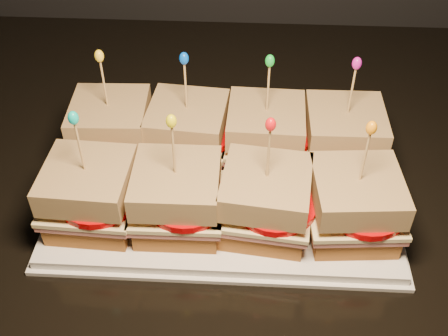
{
  "coord_description": "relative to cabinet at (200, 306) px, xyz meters",
  "views": [
    {
      "loc": [
        -0.52,
        0.96,
        1.45
      ],
      "look_at": [
        -0.55,
        1.5,
        0.96
      ],
      "focal_mm": 45.0,
      "sensor_mm": 36.0,
      "label": 1
    }
  ],
  "objects": [
    {
      "name": "cabinet",
      "position": [
        0.0,
        0.0,
        0.0
      ],
      "size": [
        2.15,
        0.71,
        0.87
      ],
      "primitive_type": "cube",
      "color": "black",
      "rests_on": "ground"
    },
    {
      "name": "granite_slab",
      "position": [
        0.0,
        -0.0,
        0.45
      ],
      "size": [
        2.19,
        0.75,
        0.03
      ],
      "primitive_type": "cube",
      "color": "black",
      "rests_on": "cabinet"
    },
    {
      "name": "platter",
      "position": [
        0.06,
        -0.14,
        0.48
      ],
      "size": [
        0.45,
        0.28,
        0.02
      ],
      "primitive_type": "cube",
      "color": "white",
      "rests_on": "granite_slab"
    },
    {
      "name": "platter_rim",
      "position": [
        0.06,
        -0.14,
        0.47
      ],
      "size": [
        0.46,
        0.29,
        0.01
      ],
      "primitive_type": "cube",
      "color": "white",
      "rests_on": "granite_slab"
    },
    {
      "name": "sandwich_0_bread_bot",
      "position": [
        -0.1,
        -0.07,
        0.5
      ],
      "size": [
        0.1,
        0.1,
        0.03
      ],
      "primitive_type": "cube",
      "rotation": [
        0.0,
        0.0,
        0.04
      ],
      "color": "brown",
      "rests_on": "platter"
    },
    {
      "name": "sandwich_0_ham",
      "position": [
        -0.1,
        -0.07,
        0.52
      ],
      "size": [
        0.11,
        0.11,
        0.01
      ],
      "primitive_type": "cube",
      "rotation": [
        0.0,
        0.0,
        0.04
      ],
      "color": "#B25954",
      "rests_on": "sandwich_0_bread_bot"
    },
    {
      "name": "sandwich_0_cheese",
      "position": [
        -0.1,
        -0.07,
        0.53
      ],
      "size": [
        0.12,
        0.11,
        0.01
      ],
      "primitive_type": "cube",
      "rotation": [
        0.0,
        0.0,
        0.04
      ],
      "color": "beige",
      "rests_on": "sandwich_0_ham"
    },
    {
      "name": "sandwich_0_tomato",
      "position": [
        -0.09,
        -0.08,
        0.53
      ],
      "size": [
        0.1,
        0.1,
        0.01
      ],
      "primitive_type": "cylinder",
      "color": "#BB0305",
      "rests_on": "sandwich_0_cheese"
    },
    {
      "name": "sandwich_0_bread_top",
      "position": [
        -0.1,
        -0.07,
        0.55
      ],
      "size": [
        0.11,
        0.11,
        0.03
      ],
      "primitive_type": "cube",
      "rotation": [
        0.0,
        0.0,
        0.04
      ],
      "color": "#5A330E",
      "rests_on": "sandwich_0_tomato"
    },
    {
      "name": "sandwich_0_pick",
      "position": [
        -0.1,
        -0.07,
        0.6
      ],
      "size": [
        0.0,
        0.0,
        0.09
      ],
      "primitive_type": "cylinder",
      "color": "tan",
      "rests_on": "sandwich_0_bread_top"
    },
    {
      "name": "sandwich_0_frill",
      "position": [
        -0.1,
        -0.07,
        0.65
      ],
      "size": [
        0.01,
        0.01,
        0.02
      ],
      "primitive_type": "ellipsoid",
      "color": "yellow",
      "rests_on": "sandwich_0_pick"
    },
    {
      "name": "sandwich_1_bread_bot",
      "position": [
        0.01,
        -0.07,
        0.5
      ],
      "size": [
        0.11,
        0.11,
        0.03
      ],
      "primitive_type": "cube",
      "rotation": [
        0.0,
        0.0,
        -0.09
      ],
      "color": "brown",
      "rests_on": "platter"
    },
    {
      "name": "sandwich_1_ham",
      "position": [
        0.01,
        -0.07,
        0.52
      ],
      "size": [
        0.12,
        0.12,
        0.01
      ],
      "primitive_type": "cube",
      "rotation": [
        0.0,
        0.0,
        -0.09
      ],
      "color": "#B25954",
      "rests_on": "sandwich_1_bread_bot"
    },
    {
      "name": "sandwich_1_cheese",
      "position": [
        0.01,
        -0.07,
        0.53
      ],
      "size": [
        0.12,
        0.12,
        0.01
      ],
      "primitive_type": "cube",
      "rotation": [
        0.0,
        0.0,
        -0.09
      ],
      "color": "beige",
      "rests_on": "sandwich_1_ham"
    },
    {
      "name": "sandwich_1_tomato",
      "position": [
        0.02,
        -0.08,
        0.53
      ],
      "size": [
        0.1,
        0.1,
        0.01
      ],
      "primitive_type": "cylinder",
      "color": "#BB0305",
      "rests_on": "sandwich_1_cheese"
    },
    {
      "name": "sandwich_1_bread_top",
      "position": [
        0.01,
        -0.07,
        0.55
      ],
      "size": [
        0.11,
        0.11,
        0.03
      ],
      "primitive_type": "cube",
      "rotation": [
        0.0,
        0.0,
        -0.09
      ],
      "color": "#5A330E",
      "rests_on": "sandwich_1_tomato"
    },
    {
      "name": "sandwich_1_pick",
      "position": [
        0.01,
        -0.07,
        0.6
      ],
      "size": [
        0.0,
        0.0,
        0.09
      ],
      "primitive_type": "cylinder",
      "color": "tan",
      "rests_on": "sandwich_1_bread_top"
    },
    {
      "name": "sandwich_1_frill",
      "position": [
        0.01,
        -0.07,
        0.65
      ],
      "size": [
        0.01,
        0.01,
        0.02
      ],
      "primitive_type": "ellipsoid",
      "color": "blue",
      "rests_on": "sandwich_1_pick"
    },
    {
      "name": "sandwich_2_bread_bot",
      "position": [
        0.11,
        -0.07,
        0.5
      ],
      "size": [
        0.1,
        0.1,
        0.03
      ],
      "primitive_type": "cube",
      "rotation": [
        0.0,
        0.0,
        -0.03
      ],
      "color": "brown",
      "rests_on": "platter"
    },
    {
      "name": "sandwich_2_ham",
      "position": [
        0.11,
        -0.07,
        0.52
      ],
      "size": [
        0.11,
        0.11,
        0.01
      ],
      "primitive_type": "cube",
      "rotation": [
        0.0,
        0.0,
        -0.03
      ],
      "color": "#B25954",
      "rests_on": "sandwich_2_bread_bot"
    },
    {
      "name": "sandwich_2_cheese",
      "position": [
        0.11,
        -0.07,
        0.53
      ],
      "size": [
        0.12,
        0.11,
        0.01
      ],
      "primitive_type": "cube",
      "rotation": [
        0.0,
        0.0,
        -0.03
      ],
      "color": "beige",
      "rests_on": "sandwich_2_ham"
    },
    {
      "name": "sandwich_2_tomato",
      "position": [
        0.12,
        -0.08,
        0.53
      ],
      "size": [
        0.1,
        0.1,
        0.01
      ],
      "primitive_type": "cylinder",
      "color": "#BB0305",
      "rests_on": "sandwich_2_cheese"
    },
    {
      "name": "sandwich_2_bread_top",
      "position": [
        0.11,
        -0.07,
        0.55
      ],
      "size": [
        0.11,
        0.11,
        0.03
      ],
      "primitive_type": "cube",
      "rotation": [
        0.0,
        0.0,
        -0.03
      ],
      "color": "#5A330E",
      "rests_on": "sandwich_2_tomato"
    },
    {
      "name": "sandwich_2_pick",
      "position": [
        0.11,
        -0.07,
        0.6
      ],
      "size": [
        0.0,
        0.0,
        0.09
      ],
      "primitive_type": "cylinder",
      "color": "tan",
      "rests_on": "sandwich_2_bread_top"
    },
    {
      "name": "sandwich_2_frill",
      "position": [
        0.11,
        -0.07,
        0.65
      ],
      "size": [
        0.01,
        0.01,
        0.02
      ],
      "primitive_type": "ellipsoid",
      "color": "green",
      "rests_on": "sandwich_2_pick"
    },
    {
      "name": "sandwich_3_bread_bot",
      "position": [
        0.22,
        -0.07,
        0.5
      ],
      "size": [
        0.1,
        0.1,
        0.03
      ],
      "primitive_type": "cube",
      "rotation": [
        0.0,
        0.0,
        0.01
      ],
      "color": "brown",
      "rests_on": "platter"
    },
    {
      "name": "sandwich_3_ham",
      "position": [
        0.22,
        -0.07,
        0.52
      ],
      "size": [
        0.11,
        0.11,
        0.01
      ],
      "primitive_type": "cube",
      "rotation": [
        0.0,
        0.0,
        0.01
      ],
      "color": "#B25954",
      "rests_on": "sandwich_3_bread_bot"
    },
    {
      "name": "sandwich_3_cheese",
      "position": [
        0.22,
        -0.07,
        0.53
      ],
      "size": [
        0.11,
        0.11,
        0.01
      ],
      "primitive_type": "cube",
      "rotation": [
        0.0,
        0.0,
        0.01
      ],
      "color": "beige",
      "rests_on": "sandwich_3_ham"
    },
    {
      "name": "sandwich_3_tomato",
      "position": [
        0.23,
        -0.08,
        0.53
      ],
      "size": [
        0.1,
        0.1,
        0.01
      ],
      "primitive_type": "cylinder",
      "color": "#BB0305",
      "rests_on": "sandwich_3_cheese"
    },
    {
      "name": "sandwich_3_bread_top",
      "position": [
        0.22,
        -0.07,
        0.55
      ],
      "size": [
        0.1,
        0.1,
        0.03
      ],
      "primitive_type": "cube",
      "rotation": [
        0.0,
        0.0,
        0.01
      ],
      "color": "#5A330E",
      "rests_on": "sandwich_3_tomato"
    },
    {
      "name": "sandwich_3_pick",
      "position": [
        0.22,
        -0.07,
        0.6
      ],
      "size": [
        0.0,
        0.0,
        0.09
      ],
      "primitive_type": "cylinder",
      "color": "tan",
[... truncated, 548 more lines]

